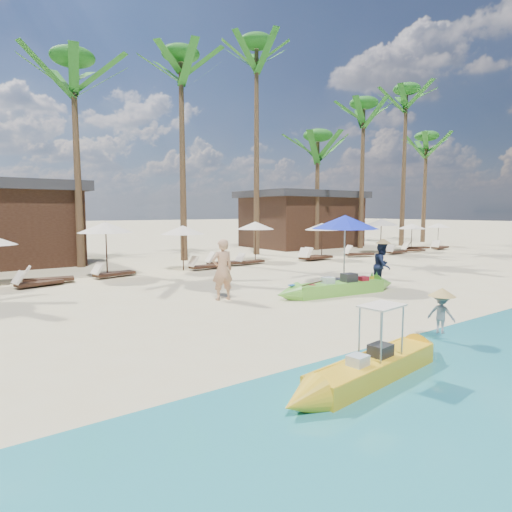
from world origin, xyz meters
TOP-DOWN VIEW (x-y plane):
  - ground at (0.00, 0.00)m, footprint 240.00×240.00m
  - green_canoe at (1.96, 1.84)m, footprint 5.36×1.12m
  - yellow_canoe at (-2.90, -3.62)m, footprint 4.73×0.98m
  - tourist at (-1.68, 3.33)m, footprint 0.75×0.55m
  - vendor_green at (4.01, 1.71)m, footprint 1.00×0.89m
  - vendor_yellow at (-0.08, -3.07)m, footprint 0.47×0.63m
  - blue_umbrella at (3.17, 2.77)m, footprint 2.45×2.45m
  - lounger_4_left at (-5.72, 9.83)m, footprint 1.93×0.85m
  - lounger_4_right at (-6.12, 9.20)m, footprint 1.77×0.92m
  - resort_parasol_5 at (-3.29, 10.08)m, footprint 2.27×2.27m
  - lounger_5_left at (-3.16, 9.91)m, footprint 1.86×0.93m
  - resort_parasol_6 at (0.26, 10.17)m, footprint 2.05×2.05m
  - lounger_6_left at (1.19, 9.84)m, footprint 1.79×0.62m
  - lounger_6_right at (2.55, 10.35)m, footprint 2.07×0.94m
  - resort_parasol_7 at (5.19, 11.30)m, footprint 2.14×2.14m
  - lounger_7_left at (4.02, 10.23)m, footprint 1.70×0.68m
  - lounger_7_right at (7.97, 9.84)m, footprint 2.00×1.11m
  - resort_parasol_8 at (8.99, 9.98)m, footprint 2.03×2.03m
  - lounger_8_left at (8.20, 9.62)m, footprint 2.02×0.70m
  - resort_parasol_9 at (14.52, 10.17)m, footprint 2.22×2.22m
  - lounger_9_left at (11.58, 9.56)m, footprint 1.97×1.15m
  - lounger_9_right at (14.85, 9.21)m, footprint 1.68×0.58m
  - resort_parasol_10 at (17.44, 9.87)m, footprint 1.88×1.88m
  - lounger_10_left at (16.93, 9.44)m, footprint 1.70×1.00m
  - lounger_10_right at (18.53, 10.33)m, footprint 2.06×1.16m
  - resort_parasol_11 at (23.23, 11.46)m, footprint 1.78×1.78m
  - lounger_11_left at (20.29, 9.50)m, footprint 1.88×0.80m
  - palm_3 at (-3.36, 14.27)m, footprint 2.08×2.08m
  - palm_4 at (2.15, 14.01)m, footprint 2.08×2.08m
  - palm_5 at (7.45, 14.38)m, footprint 2.08×2.08m
  - palm_6 at (12.84, 14.52)m, footprint 2.08×2.08m
  - palm_7 at (16.57, 13.68)m, footprint 2.08×2.08m
  - palm_8 at (21.07, 13.33)m, footprint 2.08×2.08m
  - palm_9 at (26.21, 14.81)m, footprint 2.08×2.08m
  - pavilion_east at (14.00, 17.50)m, footprint 8.80×6.60m

SIDE VIEW (x-z plane):
  - ground at x=0.00m, z-range 0.00..0.00m
  - lounger_10_left at x=16.93m, z-range -0.09..0.46m
  - lounger_7_left at x=4.02m, z-range -0.09..0.47m
  - lounger_9_right at x=14.85m, z-range -0.09..0.47m
  - lounger_4_right at x=-6.12m, z-range -0.10..0.48m
  - yellow_canoe at x=-2.90m, z-range -0.41..0.82m
  - lounger_6_left at x=1.19m, z-range -0.10..0.50m
  - lounger_5_left at x=-3.16m, z-range -0.10..0.51m
  - lounger_11_left at x=20.29m, z-range -0.10..0.52m
  - lounger_4_left at x=-5.72m, z-range -0.11..0.53m
  - lounger_9_left at x=11.58m, z-range -0.11..0.53m
  - lounger_7_right at x=7.97m, z-range -0.11..0.54m
  - lounger_10_right at x=18.53m, z-range -0.11..0.56m
  - lounger_8_left at x=8.20m, z-range -0.11..0.56m
  - lounger_6_right at x=2.55m, z-range -0.11..0.57m
  - green_canoe at x=1.96m, z-range -0.11..0.57m
  - vendor_yellow at x=-0.08m, z-range 0.18..1.04m
  - vendor_green at x=4.01m, z-range 0.00..1.69m
  - tourist at x=-1.68m, z-range 0.00..1.92m
  - resort_parasol_11 at x=23.23m, z-range 0.74..2.57m
  - resort_parasol_10 at x=17.44m, z-range 0.78..2.71m
  - resort_parasol_8 at x=8.99m, z-range 0.84..2.94m
  - resort_parasol_6 at x=0.26m, z-range 0.85..2.96m
  - resort_parasol_7 at x=5.19m, z-range 0.88..3.09m
  - resort_parasol_9 at x=14.52m, z-range 0.92..3.20m
  - resort_parasol_5 at x=-3.29m, z-range 0.94..3.27m
  - pavilion_east at x=14.00m, z-range 0.05..4.35m
  - blue_umbrella at x=3.17m, z-range 1.06..3.70m
  - palm_6 at x=12.84m, z-range 2.79..11.31m
  - palm_9 at x=26.21m, z-range 3.14..12.97m
  - palm_3 at x=-3.36m, z-range 3.32..13.83m
  - palm_7 at x=16.57m, z-range 3.46..14.53m
  - palm_4 at x=2.15m, z-range 3.60..15.30m
  - palm_8 at x=21.07m, z-range 3.83..16.53m
  - palm_5 at x=7.45m, z-range 4.02..17.62m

